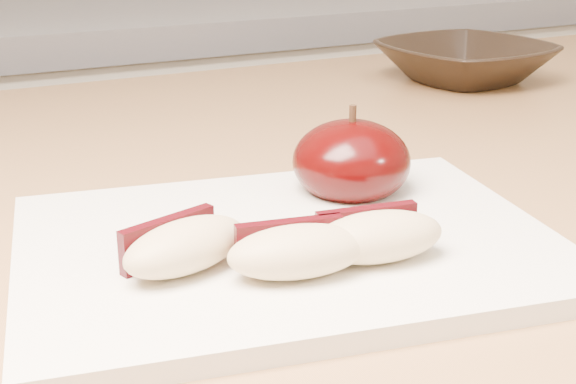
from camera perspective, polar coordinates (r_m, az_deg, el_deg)
name	(u,v)px	position (r m, az deg, el deg)	size (l,w,h in m)	color
back_cabinet	(104,288)	(1.37, -12.93, -6.70)	(2.40, 0.62, 0.94)	silver
cutting_board	(288,246)	(0.42, 0.00, -3.88)	(0.28, 0.20, 0.01)	silver
apple_half	(351,161)	(0.48, 4.53, 2.18)	(0.08, 0.08, 0.06)	black
apple_wedge_a	(184,245)	(0.38, -7.43, -3.78)	(0.07, 0.05, 0.02)	tan
apple_wedge_b	(297,250)	(0.38, 0.62, -4.17)	(0.07, 0.04, 0.02)	tan
apple_wedge_c	(377,236)	(0.39, 6.32, -3.11)	(0.07, 0.04, 0.02)	tan
bowl	(464,62)	(0.85, 12.44, 9.02)	(0.16, 0.16, 0.04)	black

